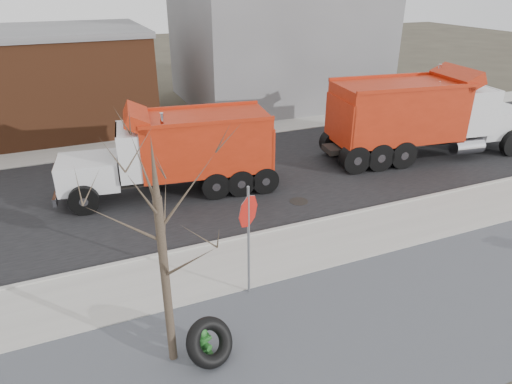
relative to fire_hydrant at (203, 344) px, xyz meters
name	(u,v)px	position (x,y,z in m)	size (l,w,h in m)	color
ground	(259,264)	(2.58, 2.83, -0.39)	(120.00, 120.00, 0.00)	#383328
gravel_verge	(319,344)	(2.58, -0.67, -0.37)	(60.00, 5.00, 0.03)	slate
sidewalk	(256,259)	(2.58, 3.08, -0.36)	(60.00, 2.50, 0.06)	#9E9B93
curb	(240,238)	(2.58, 4.38, -0.33)	(60.00, 0.15, 0.11)	#9E9B93
road	(198,183)	(2.58, 9.13, -0.38)	(60.00, 9.40, 0.02)	black
far_sidewalk	(167,141)	(2.58, 14.83, -0.36)	(60.00, 2.00, 0.06)	#9E9B93
building_grey	(277,38)	(11.58, 20.83, 3.61)	(12.00, 10.00, 8.00)	gray
bare_tree	(160,230)	(-0.62, 0.23, 2.91)	(3.20, 3.20, 5.20)	#382D23
fire_hydrant	(203,344)	(0.00, 0.00, 0.00)	(0.47, 0.47, 0.84)	#26652C
truck_tire	(210,342)	(0.13, -0.11, 0.10)	(1.36, 1.25, 1.05)	black
stop_sign	(248,224)	(1.80, 1.73, 1.73)	(0.70, 0.53, 3.14)	gray
dump_truck_red_a	(423,114)	(12.99, 8.20, 1.63)	(10.07, 3.85, 3.97)	black
dump_truck_red_b	(178,150)	(1.74, 8.67, 1.36)	(8.20, 3.32, 3.43)	black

